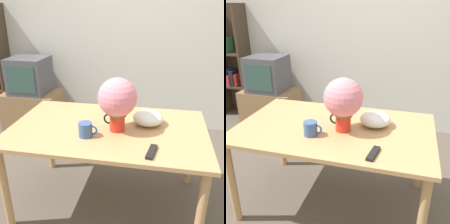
{
  "view_description": "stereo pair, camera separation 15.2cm",
  "coord_description": "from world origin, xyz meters",
  "views": [
    {
      "loc": [
        0.36,
        -1.7,
        1.61
      ],
      "look_at": [
        0.02,
        0.06,
        0.87
      ],
      "focal_mm": 42.0,
      "sensor_mm": 36.0,
      "label": 1
    },
    {
      "loc": [
        0.51,
        -1.66,
        1.61
      ],
      "look_at": [
        0.02,
        0.06,
        0.87
      ],
      "focal_mm": 42.0,
      "sensor_mm": 36.0,
      "label": 2
    }
  ],
  "objects": [
    {
      "name": "tv_set",
      "position": [
        -1.32,
        1.36,
        0.75
      ],
      "size": [
        0.47,
        0.46,
        0.46
      ],
      "color": "#4C4C51",
      "rests_on": "tv_stand"
    },
    {
      "name": "ground_plane",
      "position": [
        0.0,
        0.0,
        0.0
      ],
      "size": [
        12.0,
        12.0,
        0.0
      ],
      "primitive_type": "plane",
      "color": "brown"
    },
    {
      "name": "tv_stand",
      "position": [
        -1.32,
        1.36,
        0.26
      ],
      "size": [
        0.74,
        0.47,
        0.52
      ],
      "color": "#8E6B47",
      "rests_on": "ground_plane"
    },
    {
      "name": "coffee_mug",
      "position": [
        -0.14,
        -0.08,
        0.78
      ],
      "size": [
        0.14,
        0.1,
        0.11
      ],
      "color": "#385689",
      "rests_on": "table"
    },
    {
      "name": "white_bowl",
      "position": [
        0.28,
        0.21,
        0.78
      ],
      "size": [
        0.24,
        0.24,
        0.11
      ],
      "color": "silver",
      "rests_on": "table"
    },
    {
      "name": "flower_vase",
      "position": [
        0.06,
        0.06,
        0.96
      ],
      "size": [
        0.29,
        0.29,
        0.41
      ],
      "color": "red",
      "rests_on": "table"
    },
    {
      "name": "remote_control",
      "position": [
        0.34,
        -0.23,
        0.74
      ],
      "size": [
        0.07,
        0.18,
        0.02
      ],
      "color": "black",
      "rests_on": "table"
    },
    {
      "name": "table",
      "position": [
        -0.02,
        0.1,
        0.64
      ],
      "size": [
        1.5,
        0.94,
        0.73
      ],
      "color": "tan",
      "rests_on": "ground_plane"
    },
    {
      "name": "wall_back",
      "position": [
        0.0,
        1.79,
        1.3
      ],
      "size": [
        8.0,
        0.05,
        2.6
      ],
      "color": "silver",
      "rests_on": "ground_plane"
    },
    {
      "name": "bookshelf",
      "position": [
        -2.06,
        1.64,
        0.78
      ],
      "size": [
        0.49,
        0.3,
        1.62
      ],
      "color": "#423323",
      "rests_on": "ground_plane"
    }
  ]
}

